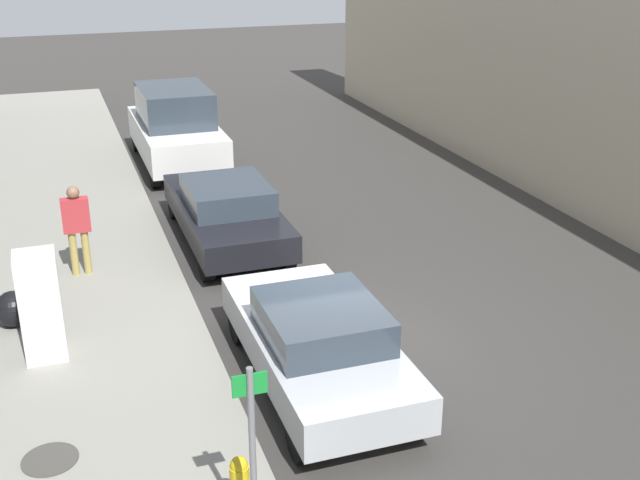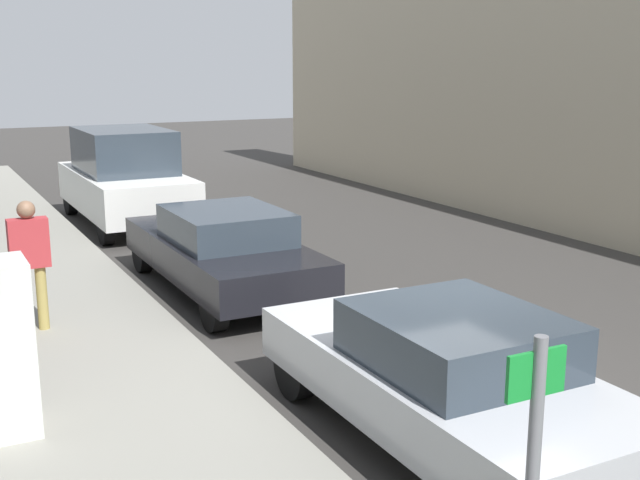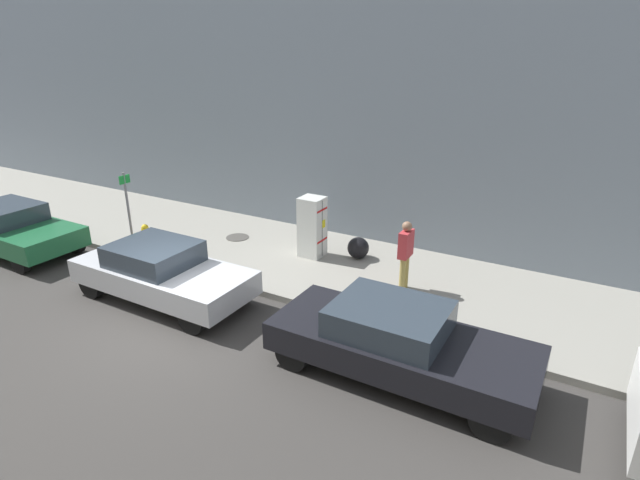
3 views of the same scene
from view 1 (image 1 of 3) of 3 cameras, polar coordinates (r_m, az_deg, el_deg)
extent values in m
plane|color=#383533|center=(13.10, 1.49, -7.47)|extent=(80.00, 80.00, 0.00)
cube|color=gray|center=(12.42, -17.36, -9.95)|extent=(4.46, 44.00, 0.16)
cube|color=silver|center=(12.80, -19.25, -4.45)|extent=(0.61, 0.63, 1.69)
cube|color=black|center=(13.09, -19.28, -3.85)|extent=(0.01, 0.01, 1.61)
cube|color=yellow|center=(13.05, -19.68, -3.39)|extent=(0.16, 0.01, 0.22)
cube|color=red|center=(12.88, -19.58, -1.68)|extent=(0.55, 0.01, 0.05)
cube|color=red|center=(13.24, -19.10, -5.17)|extent=(0.55, 0.01, 0.05)
cylinder|color=#47443F|center=(10.87, -18.65, -14.57)|extent=(0.70, 0.70, 0.02)
cylinder|color=slate|center=(8.54, -4.79, -15.41)|extent=(0.07, 0.07, 2.21)
cube|color=#198C33|center=(8.04, -5.03, -10.20)|extent=(0.36, 0.02, 0.24)
sphere|color=gold|center=(9.24, -5.78, -15.64)|extent=(0.20, 0.20, 0.20)
sphere|color=black|center=(14.14, -20.96, -4.59)|extent=(0.60, 0.60, 0.60)
cylinder|color=#A8934C|center=(15.70, -17.10, -0.91)|extent=(0.14, 0.14, 0.86)
cylinder|color=#A8934C|center=(15.71, -16.28, -0.81)|extent=(0.14, 0.14, 0.86)
cube|color=#B73338|center=(15.44, -16.99, 1.71)|extent=(0.50, 0.22, 0.64)
sphere|color=#8C664C|center=(15.30, -17.17, 3.25)|extent=(0.23, 0.23, 0.23)
cube|color=silver|center=(11.82, -0.24, -7.55)|extent=(1.83, 4.41, 0.55)
cube|color=#2D3842|center=(11.38, 0.12, -5.76)|extent=(1.61, 1.85, 0.50)
cylinder|color=black|center=(13.13, -5.79, -5.82)|extent=(0.22, 0.68, 0.68)
cylinder|color=black|center=(13.52, 0.69, -4.83)|extent=(0.22, 0.68, 0.68)
cylinder|color=black|center=(10.46, -1.47, -13.68)|extent=(0.22, 0.68, 0.68)
cylinder|color=black|center=(10.95, 6.54, -12.03)|extent=(0.22, 0.68, 0.68)
cube|color=black|center=(17.04, -6.71, 1.80)|extent=(1.86, 4.76, 0.55)
cube|color=#2D3842|center=(16.65, -6.61, 3.23)|extent=(1.64, 2.00, 0.50)
cylinder|color=black|center=(18.68, -10.30, 2.52)|extent=(0.22, 0.66, 0.66)
cylinder|color=black|center=(18.96, -5.53, 3.07)|extent=(0.22, 0.66, 0.66)
cylinder|color=black|center=(15.36, -8.08, -1.69)|extent=(0.22, 0.66, 0.66)
cylinder|color=black|center=(15.70, -2.36, -0.94)|extent=(0.22, 0.66, 0.66)
cube|color=silver|center=(22.68, -10.16, 7.20)|extent=(2.05, 4.90, 0.85)
cube|color=#2D3842|center=(22.47, -10.31, 9.41)|extent=(1.80, 2.70, 0.95)
cylinder|color=black|center=(24.44, -12.90, 7.02)|extent=(0.22, 0.72, 0.72)
cylinder|color=black|center=(24.68, -8.76, 7.46)|extent=(0.22, 0.72, 0.72)
cylinder|color=black|center=(20.92, -11.65, 4.62)|extent=(0.22, 0.72, 0.72)
cylinder|color=black|center=(21.20, -6.86, 5.16)|extent=(0.22, 0.72, 0.72)
camera|label=2|loc=(4.89, -28.84, -15.82)|focal=45.00mm
camera|label=3|loc=(21.15, 11.98, 19.45)|focal=28.00mm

